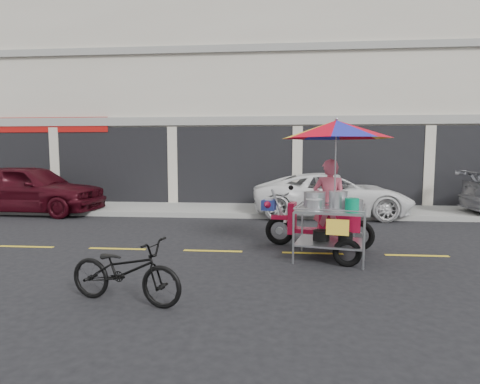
# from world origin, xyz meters

# --- Properties ---
(ground) EXTENTS (90.00, 90.00, 0.00)m
(ground) POSITION_xyz_m (0.00, 0.00, 0.00)
(ground) COLOR black
(sidewalk) EXTENTS (45.00, 3.00, 0.15)m
(sidewalk) POSITION_xyz_m (0.00, 5.50, 0.07)
(sidewalk) COLOR gray
(sidewalk) RESTS_ON ground
(shophouse_block) EXTENTS (36.00, 8.11, 10.40)m
(shophouse_block) POSITION_xyz_m (2.82, 10.59, 4.24)
(shophouse_block) COLOR beige
(shophouse_block) RESTS_ON ground
(centerline) EXTENTS (42.00, 0.10, 0.01)m
(centerline) POSITION_xyz_m (0.00, 0.00, 0.00)
(centerline) COLOR gold
(centerline) RESTS_ON ground
(maroon_sedan) EXTENTS (4.84, 2.16, 1.62)m
(maroon_sedan) POSITION_xyz_m (-8.70, 4.36, 0.81)
(maroon_sedan) COLOR #35070F
(maroon_sedan) RESTS_ON ground
(white_pickup) EXTENTS (4.86, 2.28, 1.35)m
(white_pickup) POSITION_xyz_m (0.98, 4.70, 0.67)
(white_pickup) COLOR white
(white_pickup) RESTS_ON ground
(near_bicycle) EXTENTS (1.76, 0.96, 0.88)m
(near_bicycle) POSITION_xyz_m (-2.71, -2.86, 0.44)
(near_bicycle) COLOR black
(near_bicycle) RESTS_ON ground
(food_vendor_rig) EXTENTS (2.62, 2.49, 2.65)m
(food_vendor_rig) POSITION_xyz_m (0.33, -0.06, 1.66)
(food_vendor_rig) COLOR black
(food_vendor_rig) RESTS_ON ground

